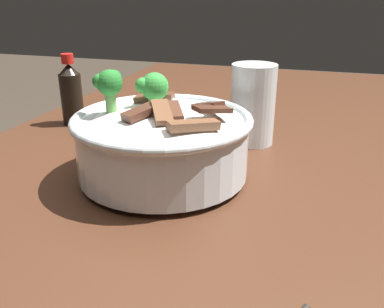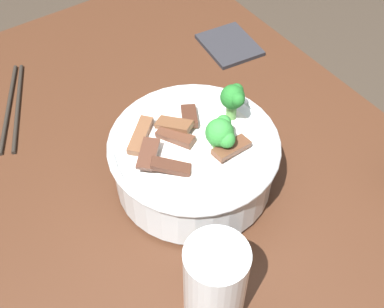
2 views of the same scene
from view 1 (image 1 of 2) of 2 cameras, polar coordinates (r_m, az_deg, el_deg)
dining_table at (r=0.76m, az=4.41°, el=-4.88°), size 1.42×0.81×0.78m
rice_bowl at (r=0.56m, az=-4.14°, el=2.37°), size 0.24×0.24×0.15m
drinking_glass at (r=0.71m, az=8.35°, el=6.14°), size 0.08×0.08×0.13m
soy_sauce_bottle at (r=0.83m, az=-16.36°, el=8.04°), size 0.04×0.04×0.14m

